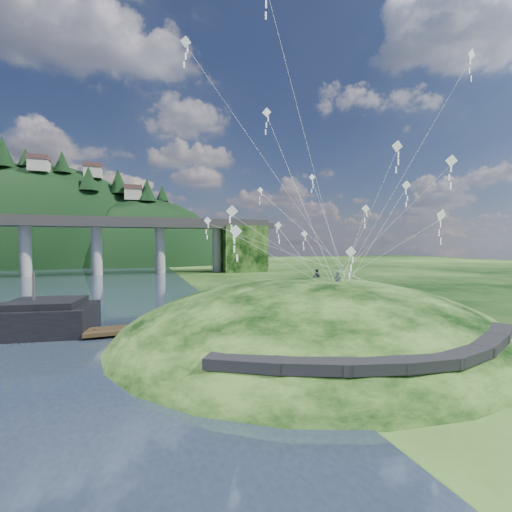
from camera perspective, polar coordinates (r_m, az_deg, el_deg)
name	(u,v)px	position (r m, az deg, el deg)	size (l,w,h in m)	color
ground	(232,351)	(27.10, -3.98, -15.56)	(320.00, 320.00, 0.00)	black
grass_hill	(313,352)	(32.20, 9.44, -15.47)	(36.00, 32.00, 13.00)	black
footpath	(406,353)	(21.67, 23.71, -14.57)	(22.29, 5.84, 0.83)	black
bridge	(52,237)	(97.01, -30.92, 2.77)	(160.00, 11.00, 15.00)	#2D2B2B
far_ridge	(33,285)	(152.44, -33.10, -4.04)	(153.00, 70.00, 94.50)	black
wooden_dock	(169,326)	(33.80, -14.24, -11.21)	(14.60, 2.80, 1.04)	#332414
kite_flyers	(322,270)	(32.73, 10.95, -2.25)	(1.14, 4.89, 1.69)	#242730
kite_swarm	(321,169)	(30.62, 10.85, 14.03)	(21.24, 18.30, 19.95)	white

